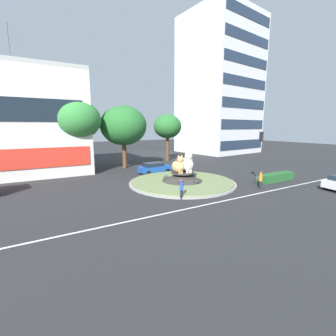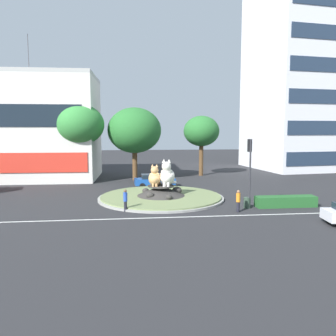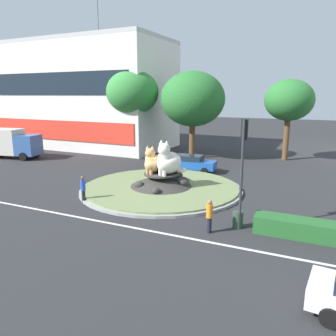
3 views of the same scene
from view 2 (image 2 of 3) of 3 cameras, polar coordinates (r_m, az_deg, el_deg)
ground_plane at (r=32.48m, az=-1.19°, el=-5.16°), size 160.00×160.00×0.00m
lane_centreline at (r=25.63m, az=0.26°, el=-8.31°), size 112.00×0.20×0.01m
roundabout_island at (r=32.43m, az=-1.17°, el=-4.51°), size 11.93×11.93×1.27m
cat_statue_calico at (r=31.99m, az=-2.26°, el=-1.64°), size 1.41×2.12×2.10m
cat_statue_white at (r=32.16m, az=-0.14°, el=-1.29°), size 2.14×2.69×2.57m
traffic_light_mast at (r=28.73m, az=13.60°, el=1.18°), size 0.33×0.46×5.77m
office_tower at (r=63.25m, az=22.01°, el=14.53°), size 17.86×16.90×31.91m
clipped_hedge_strip at (r=30.72m, az=19.18°, el=-5.34°), size 5.18×1.20×0.90m
broadleaf_tree_behind_island at (r=48.61m, az=5.65°, el=6.14°), size 5.07×5.07×8.53m
second_tree_near_tower at (r=43.34m, az=-14.53°, el=7.04°), size 5.83×5.83×9.67m
third_tree_left at (r=44.28m, az=-5.66°, el=6.29°), size 6.91×6.91×9.41m
pedestrian_orange_shirt at (r=27.64m, az=11.73°, el=-5.35°), size 0.33×0.33×1.77m
pedestrian_blue_shirt at (r=27.43m, az=-7.18°, el=-5.30°), size 0.32×0.32×1.80m
hatchback_near_shophouse at (r=38.75m, az=-2.33°, el=-2.08°), size 4.68×2.22×1.51m
litter_bin at (r=29.28m, az=13.16°, el=-5.72°), size 0.56×0.56×0.90m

